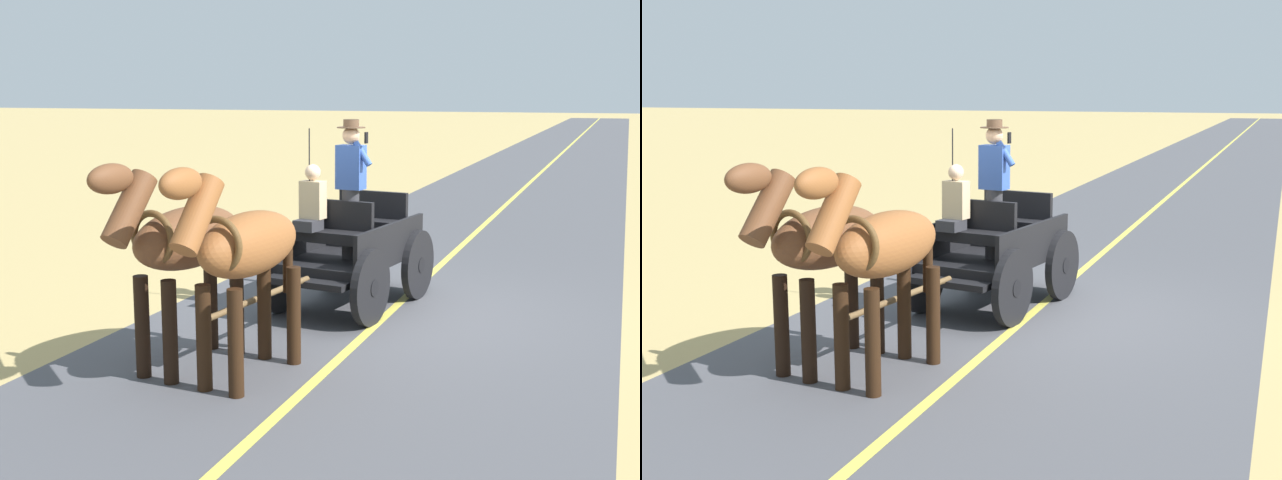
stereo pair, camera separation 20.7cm
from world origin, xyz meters
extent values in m
plane|color=tan|center=(0.00, 0.00, 0.00)|extent=(200.00, 200.00, 0.00)
cube|color=#4C4C51|center=(0.00, 0.00, 0.00)|extent=(5.70, 160.00, 0.01)
cube|color=#DBCC4C|center=(0.00, 0.00, 0.01)|extent=(0.12, 160.00, 0.00)
cube|color=black|center=(0.60, -0.07, 0.66)|extent=(1.50, 2.35, 0.12)
cube|color=black|center=(0.03, 0.01, 0.94)|extent=(0.36, 2.08, 0.44)
cube|color=black|center=(1.16, -0.15, 0.94)|extent=(0.36, 2.08, 0.44)
cube|color=black|center=(0.77, 1.14, 0.56)|extent=(1.10, 0.39, 0.08)
cube|color=black|center=(0.42, -1.26, 0.48)|extent=(0.74, 0.30, 0.06)
cube|color=black|center=(0.68, 0.53, 1.04)|extent=(1.06, 0.50, 0.14)
cube|color=black|center=(0.66, 0.35, 1.26)|extent=(1.02, 0.23, 0.44)
cube|color=black|center=(0.52, -0.56, 1.04)|extent=(1.06, 0.50, 0.14)
cube|color=black|center=(0.50, -0.74, 1.26)|extent=(1.02, 0.23, 0.44)
cylinder|color=black|center=(0.06, 0.78, 0.48)|extent=(0.24, 0.96, 0.96)
cylinder|color=black|center=(0.06, 0.78, 0.48)|extent=(0.15, 0.23, 0.21)
cylinder|color=black|center=(1.35, 0.60, 0.48)|extent=(0.24, 0.96, 0.96)
cylinder|color=black|center=(1.35, 0.60, 0.48)|extent=(0.15, 0.23, 0.21)
cylinder|color=black|center=(-0.16, -0.74, 0.48)|extent=(0.24, 0.96, 0.96)
cylinder|color=black|center=(-0.16, -0.74, 0.48)|extent=(0.15, 0.23, 0.21)
cylinder|color=black|center=(1.13, -0.93, 0.48)|extent=(0.24, 0.96, 0.96)
cylinder|color=black|center=(1.13, -0.93, 0.48)|extent=(0.15, 0.23, 0.21)
cylinder|color=brown|center=(0.91, 2.11, 0.61)|extent=(0.36, 1.99, 0.07)
cylinder|color=black|center=(0.98, 0.49, 1.74)|extent=(0.02, 0.02, 1.30)
cylinder|color=#2D2D33|center=(0.49, 0.28, 1.17)|extent=(0.22, 0.22, 0.90)
cube|color=#2D4C99|center=(0.49, 0.28, 1.90)|extent=(0.37, 0.27, 0.56)
sphere|color=tan|center=(0.49, 0.28, 2.30)|extent=(0.22, 0.22, 0.22)
cylinder|color=#473323|center=(0.49, 0.28, 2.40)|extent=(0.36, 0.36, 0.01)
cylinder|color=#473323|center=(0.49, 0.28, 2.45)|extent=(0.20, 0.20, 0.10)
cylinder|color=#2D4C99|center=(0.32, 0.34, 2.08)|extent=(0.27, 0.12, 0.32)
cube|color=black|center=(0.27, 0.37, 2.28)|extent=(0.03, 0.07, 0.14)
cube|color=#2D2D33|center=(0.95, 0.61, 1.18)|extent=(0.32, 0.36, 0.14)
cube|color=tan|center=(0.93, 0.49, 1.49)|extent=(0.33, 0.24, 0.48)
sphere|color=beige|center=(0.93, 0.49, 1.84)|extent=(0.20, 0.20, 0.20)
ellipsoid|color=brown|center=(0.66, 2.95, 1.37)|extent=(0.77, 1.62, 0.64)
cylinder|color=black|center=(0.55, 3.52, 0.53)|extent=(0.15, 0.15, 1.05)
cylinder|color=black|center=(0.91, 3.47, 0.53)|extent=(0.15, 0.15, 1.05)
cylinder|color=black|center=(0.41, 2.43, 0.53)|extent=(0.15, 0.15, 1.05)
cylinder|color=black|center=(0.77, 2.39, 0.53)|extent=(0.15, 0.15, 1.05)
cylinder|color=brown|center=(0.77, 3.79, 1.77)|extent=(0.35, 0.68, 0.73)
ellipsoid|color=brown|center=(0.80, 4.00, 2.07)|extent=(0.29, 0.56, 0.28)
cube|color=black|center=(0.77, 3.77, 1.81)|extent=(0.13, 0.51, 0.56)
cylinder|color=black|center=(0.56, 2.22, 1.07)|extent=(0.11, 0.11, 0.70)
torus|color=brown|center=(0.73, 3.49, 1.45)|extent=(0.55, 0.14, 0.55)
ellipsoid|color=brown|center=(1.39, 2.85, 1.37)|extent=(0.84, 1.64, 0.64)
cylinder|color=black|center=(1.32, 3.42, 0.53)|extent=(0.15, 0.15, 1.05)
cylinder|color=black|center=(1.67, 3.35, 0.53)|extent=(0.15, 0.15, 1.05)
cylinder|color=black|center=(1.11, 2.34, 0.53)|extent=(0.15, 0.15, 1.05)
cylinder|color=black|center=(1.47, 2.27, 0.53)|extent=(0.15, 0.15, 1.05)
cylinder|color=brown|center=(1.55, 3.67, 1.77)|extent=(0.38, 0.69, 0.73)
ellipsoid|color=brown|center=(1.59, 3.89, 2.07)|extent=(0.32, 0.57, 0.28)
cube|color=black|center=(1.55, 3.65, 1.81)|extent=(0.15, 0.50, 0.56)
cylinder|color=black|center=(1.25, 2.12, 1.07)|extent=(0.11, 0.11, 0.70)
torus|color=brown|center=(1.49, 3.38, 1.45)|extent=(0.55, 0.17, 0.55)
camera|label=1|loc=(-2.77, 10.18, 2.86)|focal=46.19mm
camera|label=2|loc=(-2.96, 10.10, 2.86)|focal=46.19mm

